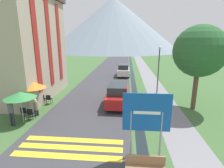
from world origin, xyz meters
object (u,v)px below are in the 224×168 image
(person_standing_terrace, at_px, (11,111))
(hotel_building, at_px, (21,39))
(cafe_chair_far_left, at_px, (49,99))
(streetlamp, at_px, (159,66))
(cafe_chair_near_left, at_px, (31,113))
(cafe_chair_far_right, at_px, (43,98))
(parked_car_near, at_px, (118,94))
(cafe_umbrella_front_green, at_px, (20,95))
(person_seated_far, at_px, (36,107))
(parked_car_far, at_px, (123,70))
(tree_by_path, at_px, (200,51))
(cafe_umbrella_middle_orange, at_px, (33,85))
(cafe_chair_near_right, at_px, (24,112))
(road_sign, at_px, (147,117))

(person_standing_terrace, bearing_deg, hotel_building, 112.23)
(cafe_chair_far_left, relative_size, streetlamp, 0.18)
(hotel_building, height_order, cafe_chair_near_left, hotel_building)
(cafe_chair_far_right, height_order, person_standing_terrace, person_standing_terrace)
(hotel_building, height_order, parked_car_near, hotel_building)
(cafe_umbrella_front_green, height_order, person_seated_far, cafe_umbrella_front_green)
(parked_car_far, distance_m, tree_by_path, 14.31)
(cafe_umbrella_front_green, relative_size, person_standing_terrace, 1.25)
(person_standing_terrace, bearing_deg, cafe_umbrella_middle_orange, 86.51)
(streetlamp, bearing_deg, cafe_umbrella_front_green, -143.59)
(hotel_building, relative_size, parked_car_far, 2.43)
(hotel_building, distance_m, cafe_chair_near_right, 7.40)
(cafe_chair_near_right, distance_m, streetlamp, 12.67)
(cafe_chair_near_left, distance_m, cafe_umbrella_front_green, 1.49)
(cafe_umbrella_middle_orange, height_order, tree_by_path, tree_by_path)
(cafe_umbrella_middle_orange, bearing_deg, road_sign, -31.87)
(cafe_chair_far_left, height_order, tree_by_path, tree_by_path)
(parked_car_near, distance_m, cafe_chair_near_left, 6.79)
(parked_car_far, xyz_separation_m, person_seated_far, (-6.02, -14.86, -0.20))
(cafe_chair_far_right, distance_m, cafe_chair_near_right, 2.93)
(road_sign, xyz_separation_m, cafe_chair_near_right, (-8.06, 3.52, -1.56))
(tree_by_path, bearing_deg, cafe_chair_far_right, 179.77)
(cafe_chair_near_right, height_order, person_seated_far, person_seated_far)
(cafe_chair_near_left, bearing_deg, cafe_umbrella_front_green, -149.81)
(streetlamp, bearing_deg, hotel_building, -170.68)
(cafe_chair_far_right, bearing_deg, cafe_umbrella_front_green, -88.97)
(parked_car_near, bearing_deg, cafe_chair_near_right, -152.80)
(parked_car_near, distance_m, cafe_umbrella_middle_orange, 6.76)
(hotel_building, bearing_deg, person_standing_terrace, -67.77)
(cafe_chair_near_left, xyz_separation_m, person_seated_far, (0.01, 0.72, 0.19))
(cafe_chair_near_right, height_order, cafe_umbrella_front_green, cafe_umbrella_front_green)
(parked_car_near, bearing_deg, streetlamp, 43.18)
(parked_car_far, bearing_deg, hotel_building, -131.12)
(cafe_chair_near_left, height_order, cafe_chair_near_right, same)
(hotel_building, bearing_deg, cafe_chair_near_left, -57.75)
(cafe_chair_near_right, bearing_deg, cafe_chair_near_left, -11.97)
(parked_car_far, xyz_separation_m, streetlamp, (3.70, -8.43, 1.96))
(cafe_chair_far_left, height_order, cafe_umbrella_front_green, cafe_umbrella_front_green)
(cafe_chair_near_right, bearing_deg, person_seated_far, 47.86)
(cafe_chair_near_left, height_order, cafe_umbrella_middle_orange, cafe_umbrella_middle_orange)
(parked_car_near, xyz_separation_m, cafe_umbrella_front_green, (-6.21, -3.80, 1.00))
(parked_car_near, bearing_deg, cafe_chair_far_left, -175.72)
(road_sign, bearing_deg, streetlamp, 77.88)
(parked_car_near, relative_size, cafe_umbrella_middle_orange, 1.92)
(cafe_chair_near_left, height_order, cafe_chair_far_left, same)
(parked_car_far, relative_size, streetlamp, 0.87)
(parked_car_near, xyz_separation_m, streetlamp, (3.91, 3.67, 1.95))
(cafe_chair_near_left, bearing_deg, cafe_chair_far_left, 83.08)
(streetlamp, distance_m, tree_by_path, 4.94)
(parked_car_near, bearing_deg, cafe_chair_far_right, -176.79)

